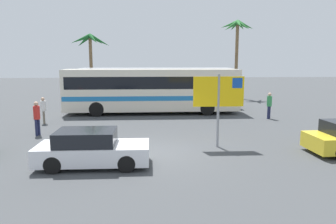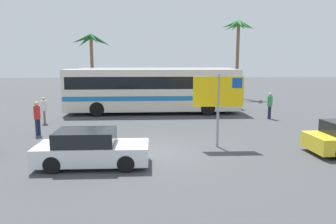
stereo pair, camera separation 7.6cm
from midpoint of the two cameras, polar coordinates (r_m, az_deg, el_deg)
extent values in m
plane|color=#424447|center=(13.17, -3.10, -7.39)|extent=(120.00, 120.00, 0.00)
cube|color=silver|center=(22.80, -2.69, 4.07)|extent=(12.30, 2.55, 2.90)
cube|color=black|center=(22.76, -2.70, 5.46)|extent=(11.80, 2.57, 0.84)
cube|color=#1E70B7|center=(22.85, -2.68, 2.81)|extent=(12.17, 2.57, 0.32)
cylinder|color=black|center=(24.41, 6.29, 1.48)|extent=(1.00, 0.28, 1.00)
cylinder|color=black|center=(22.18, 7.27, 0.68)|extent=(1.00, 0.28, 1.00)
cylinder|color=black|center=(24.34, -11.71, 1.32)|extent=(1.00, 0.28, 1.00)
cylinder|color=black|center=(22.09, -12.56, 0.50)|extent=(1.00, 0.28, 1.00)
cube|color=silver|center=(26.22, -1.86, 4.75)|extent=(12.30, 2.55, 2.90)
cube|color=black|center=(26.19, -1.87, 5.95)|extent=(11.80, 2.57, 0.84)
cube|color=#1E70B7|center=(26.27, -1.86, 3.65)|extent=(12.17, 2.57, 0.32)
cylinder|color=black|center=(27.84, 5.96, 2.43)|extent=(1.00, 0.28, 1.00)
cylinder|color=black|center=(25.59, 6.78, 1.82)|extent=(1.00, 0.28, 1.00)
cylinder|color=black|center=(27.66, -9.84, 2.30)|extent=(1.00, 0.28, 1.00)
cylinder|color=black|center=(25.40, -10.42, 1.68)|extent=(1.00, 0.28, 1.00)
cylinder|color=gray|center=(13.92, 9.15, 0.17)|extent=(0.11, 0.11, 3.20)
cube|color=yellow|center=(13.82, 9.24, 3.65)|extent=(2.20, 0.09, 1.30)
cube|color=#1447A8|center=(13.97, 12.50, 5.13)|extent=(0.44, 0.08, 0.44)
cube|color=silver|center=(11.79, -13.18, -7.17)|extent=(3.99, 1.67, 0.64)
cube|color=black|center=(11.68, -14.44, -4.42)|extent=(2.08, 1.53, 0.52)
cylinder|color=black|center=(12.40, -6.87, -7.06)|extent=(0.60, 0.16, 0.60)
cylinder|color=black|center=(10.97, -7.41, -9.25)|extent=(0.60, 0.16, 0.60)
cylinder|color=black|center=(12.81, -18.03, -6.92)|extent=(0.60, 0.16, 0.60)
cylinder|color=black|center=(11.43, -19.98, -8.97)|extent=(0.60, 0.16, 0.60)
cylinder|color=black|center=(15.13, 25.55, -4.93)|extent=(0.61, 0.18, 0.60)
cylinder|color=#706656|center=(20.45, -21.27, -0.92)|extent=(0.13, 0.13, 0.78)
cylinder|color=#706656|center=(20.62, -21.27, -0.83)|extent=(0.13, 0.13, 0.78)
cylinder|color=silver|center=(20.43, -21.38, 1.05)|extent=(0.32, 0.32, 0.62)
sphere|color=tan|center=(20.38, -21.45, 2.20)|extent=(0.21, 0.21, 0.21)
cylinder|color=#1E2347|center=(17.34, -22.47, -2.60)|extent=(0.13, 0.13, 0.85)
cylinder|color=#1E2347|center=(17.47, -22.08, -2.49)|extent=(0.13, 0.13, 0.85)
cylinder|color=red|center=(17.27, -22.43, -0.08)|extent=(0.32, 0.32, 0.67)
sphere|color=tan|center=(17.21, -22.52, 1.39)|extent=(0.23, 0.23, 0.23)
cylinder|color=#1E2347|center=(21.65, 17.80, -0.12)|extent=(0.13, 0.13, 0.83)
cylinder|color=#1E2347|center=(21.81, 18.00, -0.07)|extent=(0.13, 0.13, 0.83)
cylinder|color=#338E4C|center=(21.62, 18.00, 1.85)|extent=(0.32, 0.32, 0.66)
sphere|color=tan|center=(21.58, 18.05, 3.02)|extent=(0.23, 0.23, 0.23)
cylinder|color=brown|center=(33.09, 12.44, 8.86)|extent=(0.32, 0.32, 7.37)
cone|color=#2D7533|center=(33.57, 14.02, 14.89)|extent=(1.84, 0.59, 1.06)
cone|color=#2D7533|center=(34.05, 13.20, 14.89)|extent=(1.46, 1.71, 1.01)
cone|color=#2D7533|center=(34.02, 12.06, 14.88)|extent=(0.71, 1.86, 1.07)
cone|color=#2D7533|center=(33.51, 11.20, 15.15)|extent=(1.80, 1.31, 0.91)
cone|color=#2D7533|center=(32.79, 11.56, 14.93)|extent=(1.80, 1.09, 1.25)
cone|color=#2D7533|center=(32.46, 12.95, 15.20)|extent=(0.60, 1.85, 1.00)
cone|color=#2D7533|center=(32.71, 13.65, 14.92)|extent=(1.24, 1.77, 1.21)
cylinder|color=brown|center=(32.97, -13.44, 7.64)|extent=(0.32, 0.32, 6.01)
cone|color=#195623|center=(33.04, -11.98, 12.43)|extent=(2.10, 0.79, 1.35)
cone|color=#195623|center=(33.82, -12.58, 12.58)|extent=(1.37, 2.08, 1.08)
cone|color=#195623|center=(33.71, -14.69, 12.24)|extent=(1.88, 1.61, 1.37)
cone|color=#195623|center=(32.66, -15.24, 12.52)|extent=(2.00, 1.52, 1.18)
cone|color=#195623|center=(32.11, -13.06, 12.65)|extent=(1.40, 2.05, 1.18)
camera|label=1|loc=(0.04, -89.86, 0.02)|focal=33.83mm
camera|label=2|loc=(0.04, 90.14, -0.02)|focal=33.83mm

